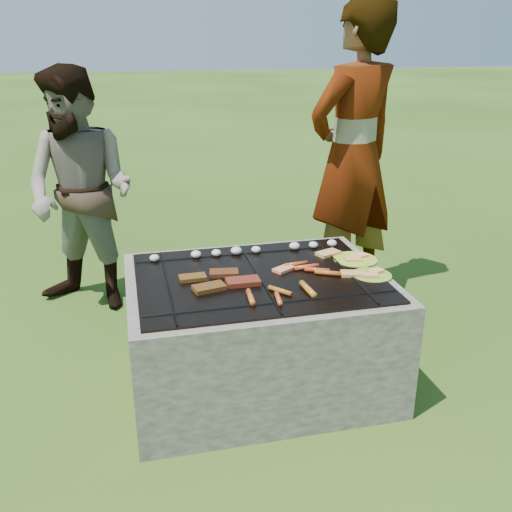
{
  "coord_description": "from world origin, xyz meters",
  "views": [
    {
      "loc": [
        -0.61,
        -2.55,
        1.73
      ],
      "look_at": [
        0.0,
        0.05,
        0.7
      ],
      "focal_mm": 40.0,
      "sensor_mm": 36.0,
      "label": 1
    }
  ],
  "objects": [
    {
      "name": "lawn",
      "position": [
        0.0,
        0.0,
        0.0
      ],
      "size": [
        60.0,
        60.0,
        0.0
      ],
      "primitive_type": "plane",
      "color": "#254310",
      "rests_on": "ground"
    },
    {
      "name": "mushrooms",
      "position": [
        0.05,
        0.32,
        0.63
      ],
      "size": [
        1.05,
        0.06,
        0.04
      ],
      "color": "beige",
      "rests_on": "fire_pit"
    },
    {
      "name": "plate_far",
      "position": [
        0.56,
        0.1,
        0.61
      ],
      "size": [
        0.24,
        0.24,
        0.03
      ],
      "color": "yellow",
      "rests_on": "fire_pit"
    },
    {
      "name": "bystander",
      "position": [
        -0.89,
        1.18,
        0.79
      ],
      "size": [
        0.97,
        0.92,
        1.58
      ],
      "primitive_type": "imported",
      "rotation": [
        0.0,
        0.0,
        -0.57
      ],
      "color": "gray",
      "rests_on": "ground"
    },
    {
      "name": "fire_pit",
      "position": [
        0.0,
        0.0,
        0.28
      ],
      "size": [
        1.3,
        1.0,
        0.62
      ],
      "color": "#A8A095",
      "rests_on": "ground"
    },
    {
      "name": "plate_near",
      "position": [
        0.56,
        -0.12,
        0.61
      ],
      "size": [
        0.26,
        0.26,
        0.03
      ],
      "color": "gold",
      "rests_on": "fire_pit"
    },
    {
      "name": "bread_on_grate",
      "position": [
        0.37,
        0.06,
        0.62
      ],
      "size": [
        0.45,
        0.41,
        0.02
      ],
      "color": "tan",
      "rests_on": "fire_pit"
    },
    {
      "name": "pork_slabs",
      "position": [
        -0.2,
        -0.04,
        0.62
      ],
      "size": [
        0.38,
        0.27,
        0.02
      ],
      "color": "#8D5B19",
      "rests_on": "fire_pit"
    },
    {
      "name": "cook",
      "position": [
        0.86,
        0.93,
        0.99
      ],
      "size": [
        0.85,
        0.72,
        1.98
      ],
      "primitive_type": "imported",
      "rotation": [
        0.0,
        0.0,
        3.56
      ],
      "color": "#AA9C8D",
      "rests_on": "ground"
    },
    {
      "name": "sausages",
      "position": [
        0.16,
        -0.14,
        0.62
      ],
      "size": [
        0.52,
        0.46,
        0.03
      ],
      "color": "red",
      "rests_on": "fire_pit"
    }
  ]
}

